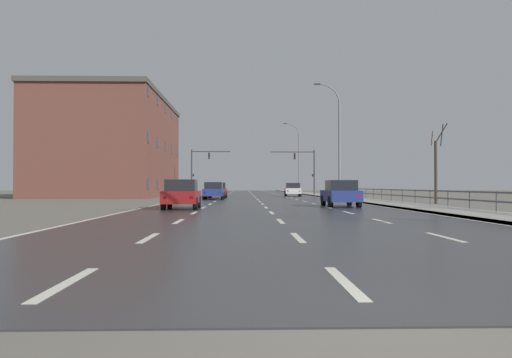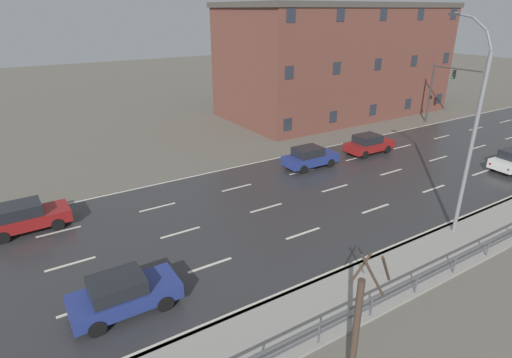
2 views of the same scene
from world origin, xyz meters
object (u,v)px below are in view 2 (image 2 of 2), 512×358
street_lamp_midground (471,135)px  brick_building (335,60)px  car_near_left (369,144)px  car_far_left (26,217)px  car_distant (310,157)px  car_mid_centre (123,294)px  traffic_signal_left (440,85)px

street_lamp_midground → brick_building: 27.39m
street_lamp_midground → car_near_left: 13.47m
car_far_left → brick_building: brick_building is taller
street_lamp_midground → car_distant: (-11.40, -0.33, -4.46)m
car_distant → car_mid_centre: (8.41, -15.97, 0.00)m
street_lamp_midground → traffic_signal_left: street_lamp_midground is taller
car_distant → brick_building: bearing=133.7°
car_far_left → car_near_left: size_ratio=1.01×
traffic_signal_left → car_mid_centre: traffic_signal_left is taller
street_lamp_midground → car_mid_centre: street_lamp_midground is taller
street_lamp_midground → car_mid_centre: 17.16m
car_mid_centre → brick_building: brick_building is taller
street_lamp_midground → traffic_signal_left: size_ratio=1.82×
traffic_signal_left → brick_building: size_ratio=0.24×
street_lamp_midground → car_far_left: size_ratio=2.60×
traffic_signal_left → car_far_left: bearing=-86.3°
car_distant → car_far_left: 18.56m
street_lamp_midground → car_mid_centre: size_ratio=2.62×
car_distant → brick_building: (-12.63, 13.47, 4.95)m
car_distant → brick_building: 19.12m
car_near_left → car_distant: bearing=-90.3°
car_far_left → brick_building: (-12.01, 32.02, 4.95)m
street_lamp_midground → car_mid_centre: (-2.98, -16.30, -4.46)m
car_distant → car_far_left: size_ratio=1.00×
car_distant → car_near_left: bearing=90.1°
car_far_left → car_near_left: (0.67, 24.60, 0.00)m
street_lamp_midground → car_mid_centre: bearing=-100.4°
brick_building → traffic_signal_left: bearing=28.8°
traffic_signal_left → car_far_left: size_ratio=1.43×
traffic_signal_left → brick_building: brick_building is taller
car_far_left → car_near_left: bearing=87.2°
street_lamp_midground → traffic_signal_left: bearing=128.1°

